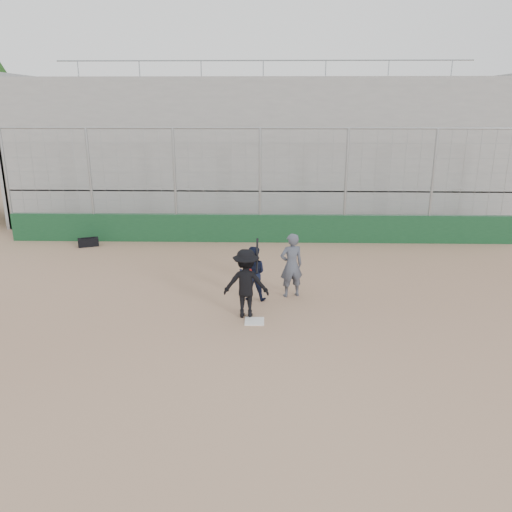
{
  "coord_description": "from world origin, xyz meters",
  "views": [
    {
      "loc": [
        0.3,
        -10.47,
        4.75
      ],
      "look_at": [
        0.0,
        1.4,
        1.15
      ],
      "focal_mm": 35.0,
      "sensor_mm": 36.0,
      "label": 1
    }
  ],
  "objects_px": {
    "umpire": "(291,268)",
    "equipment_bag": "(88,242)",
    "batter_at_plate": "(246,283)",
    "catcher_crouched": "(253,282)"
  },
  "relations": [
    {
      "from": "batter_at_plate",
      "to": "umpire",
      "type": "bearing_deg",
      "value": 50.1
    },
    {
      "from": "equipment_bag",
      "to": "batter_at_plate",
      "type": "bearing_deg",
      "value": -45.46
    },
    {
      "from": "umpire",
      "to": "equipment_bag",
      "type": "bearing_deg",
      "value": -51.81
    },
    {
      "from": "batter_at_plate",
      "to": "equipment_bag",
      "type": "relative_size",
      "value": 2.42
    },
    {
      "from": "catcher_crouched",
      "to": "batter_at_plate",
      "type": "bearing_deg",
      "value": -96.71
    },
    {
      "from": "catcher_crouched",
      "to": "equipment_bag",
      "type": "relative_size",
      "value": 1.32
    },
    {
      "from": "batter_at_plate",
      "to": "umpire",
      "type": "distance_m",
      "value": 1.71
    },
    {
      "from": "catcher_crouched",
      "to": "umpire",
      "type": "distance_m",
      "value": 1.06
    },
    {
      "from": "umpire",
      "to": "catcher_crouched",
      "type": "bearing_deg",
      "value": -1.38
    },
    {
      "from": "catcher_crouched",
      "to": "umpire",
      "type": "xyz_separation_m",
      "value": [
        0.98,
        0.3,
        0.27
      ]
    }
  ]
}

